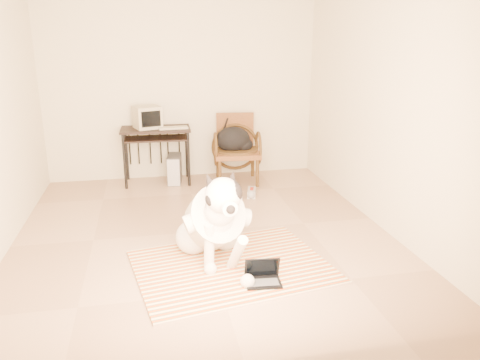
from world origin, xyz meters
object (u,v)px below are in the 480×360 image
object	(u,v)px
rattan_chair	(236,148)
backpack	(235,140)
laptop	(263,276)
computer_desk	(156,136)
crt_monitor	(147,117)
pc_tower	(175,169)
dog	(214,222)

from	to	relation	value
rattan_chair	backpack	bearing A→B (deg)	-129.77
laptop	rattan_chair	bearing A→B (deg)	83.25
computer_desk	laptop	bearing A→B (deg)	-75.95
backpack	computer_desk	bearing A→B (deg)	171.44
rattan_chair	laptop	bearing A→B (deg)	-96.75
crt_monitor	computer_desk	bearing A→B (deg)	-16.77
pc_tower	backpack	xyz separation A→B (m)	(0.88, -0.14, 0.42)
computer_desk	backpack	size ratio (longest dim) A/B	1.84
dog	computer_desk	bearing A→B (deg)	99.71
computer_desk	dog	bearing A→B (deg)	-80.29
rattan_chair	crt_monitor	bearing A→B (deg)	172.84
rattan_chair	pc_tower	bearing A→B (deg)	174.02
pc_tower	rattan_chair	xyz separation A→B (m)	(0.91, -0.10, 0.29)
crt_monitor	rattan_chair	distance (m)	1.36
dog	pc_tower	bearing A→B (deg)	94.52
laptop	rattan_chair	size ratio (longest dim) A/B	0.33
rattan_chair	backpack	distance (m)	0.14
crt_monitor	rattan_chair	bearing A→B (deg)	-7.16
crt_monitor	rattan_chair	world-z (taller)	crt_monitor
pc_tower	crt_monitor	bearing A→B (deg)	169.78
laptop	pc_tower	size ratio (longest dim) A/B	0.71
computer_desk	rattan_chair	world-z (taller)	rattan_chair
computer_desk	backpack	xyz separation A→B (m)	(1.12, -0.17, -0.07)
dog	pc_tower	distance (m)	2.62
dog	crt_monitor	xyz separation A→B (m)	(-0.56, 2.67, 0.57)
crt_monitor	backpack	size ratio (longest dim) A/B	0.80
dog	laptop	size ratio (longest dim) A/B	4.20
computer_desk	rattan_chair	xyz separation A→B (m)	(1.16, -0.13, -0.21)
dog	crt_monitor	size ratio (longest dim) A/B	3.17
rattan_chair	computer_desk	bearing A→B (deg)	173.73
dog	backpack	size ratio (longest dim) A/B	2.52
crt_monitor	pc_tower	size ratio (longest dim) A/B	0.94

